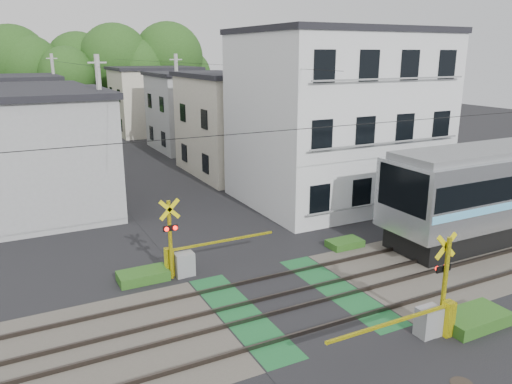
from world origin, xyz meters
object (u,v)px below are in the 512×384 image
manhole_cover (462,384)px  crossing_signal_far (182,258)px  pedestrian (109,148)px  apartment_block (336,117)px  crossing_signal_near (433,314)px

manhole_cover → crossing_signal_far: bearing=114.1°
crossing_signal_far → pedestrian: bearing=85.1°
apartment_block → manhole_cover: (-6.92, -15.16, -4.64)m
apartment_block → pedestrian: 19.69m
apartment_block → crossing_signal_near: bearing=-114.2°
crossing_signal_near → manhole_cover: crossing_signal_near is taller
crossing_signal_near → apartment_block: 14.95m
apartment_block → pedestrian: bearing=118.2°
crossing_signal_near → pedestrian: size_ratio=2.66×
crossing_signal_near → crossing_signal_far: bearing=125.3°
apartment_block → manhole_cover: apartment_block is taller
crossing_signal_near → crossing_signal_far: 8.95m
manhole_cover → pedestrian: bearing=93.9°
crossing_signal_far → pedestrian: size_ratio=2.66×
crossing_signal_near → apartment_block: bearing=65.8°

